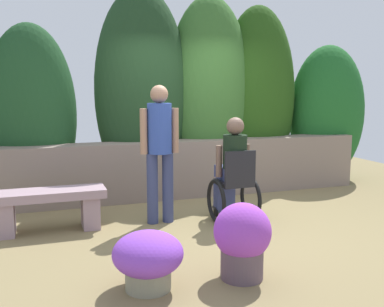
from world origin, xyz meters
name	(u,v)px	position (x,y,z in m)	size (l,w,h in m)	color
ground_plane	(207,223)	(0.00, 0.00, 0.00)	(10.70, 10.70, 0.00)	olive
stone_retaining_wall	(174,169)	(0.00, 1.43, 0.44)	(6.27, 0.43, 0.88)	gray
hedge_backdrop	(176,100)	(0.18, 1.92, 1.49)	(7.45, 1.14, 3.24)	#216829
stone_bench	(49,205)	(-1.89, 0.31, 0.32)	(1.32, 0.42, 0.50)	gray
person_in_wheelchair	(233,173)	(0.35, 0.00, 0.62)	(0.53, 0.66, 1.33)	black
person_standing_companion	(160,144)	(-0.55, 0.22, 1.00)	(0.49, 0.30, 1.72)	navy
flower_pot_purple_near	(242,239)	(-0.30, -1.63, 0.36)	(0.51, 0.51, 0.69)	#594754
flower_pot_terracotta_by_wall	(148,258)	(-1.14, -1.57, 0.27)	(0.60, 0.60, 0.50)	gray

